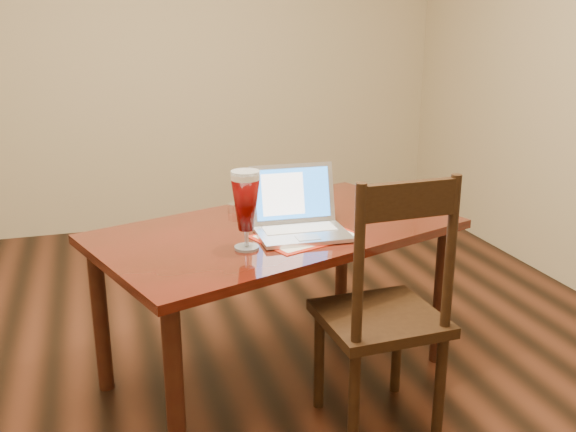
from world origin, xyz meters
name	(u,v)px	position (x,y,z in m)	size (l,w,h in m)	color
ground	(218,400)	(0.00, 0.00, 0.00)	(5.00, 5.00, 0.00)	black
dining_table	(277,243)	(0.30, 0.12, 0.63)	(1.69, 1.28, 1.01)	#450E09
dining_chair	(385,314)	(0.58, -0.36, 0.49)	(0.46, 0.44, 1.04)	black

